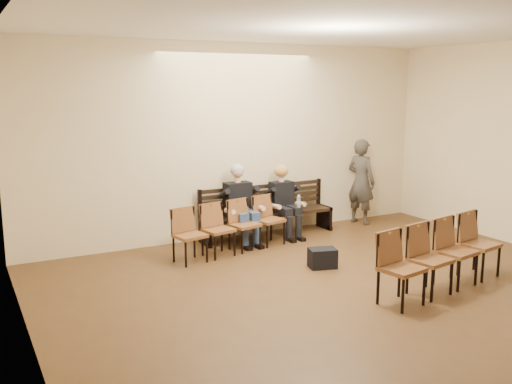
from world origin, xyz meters
TOP-DOWN VIEW (x-y plane):
  - ground at (0.00, 0.00)m, footprint 10.00×10.00m
  - room_walls at (0.00, 0.79)m, footprint 8.02×10.01m
  - bench at (0.44, 4.65)m, footprint 2.60×0.90m
  - seated_man at (-0.19, 4.53)m, footprint 0.58×0.80m
  - seated_woman at (0.72, 4.53)m, footprint 0.52×0.73m
  - laptop at (-0.21, 4.38)m, footprint 0.35×0.28m
  - water_bottle at (0.85, 4.23)m, footprint 0.07×0.07m
  - bag at (0.27, 2.63)m, footprint 0.47×0.38m
  - passerby at (2.59, 4.65)m, footprint 0.65×0.82m
  - chair_row_front at (-0.61, 4.00)m, footprint 2.15×0.87m
  - chair_row_back at (1.16, 1.08)m, footprint 2.34×0.91m

SIDE VIEW (x-z plane):
  - ground at x=0.00m, z-range 0.00..0.00m
  - bag at x=0.27m, z-range 0.00..0.30m
  - bench at x=0.44m, z-range 0.00..0.45m
  - chair_row_front at x=-0.61m, z-range 0.00..0.86m
  - chair_row_back at x=1.16m, z-range 0.00..0.94m
  - water_bottle at x=0.85m, z-range 0.45..0.68m
  - laptop at x=-0.21m, z-range 0.45..0.70m
  - seated_woman at x=0.72m, z-range 0.00..1.22m
  - seated_man at x=-0.19m, z-range 0.00..1.39m
  - passerby at x=2.59m, z-range 0.00..1.96m
  - room_walls at x=0.00m, z-range 0.78..4.29m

